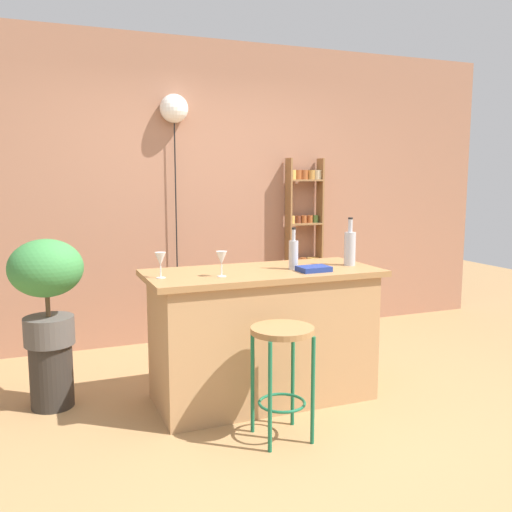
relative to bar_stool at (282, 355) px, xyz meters
The scene contains 13 objects.
ground 0.61m from the bar_stool, 67.64° to the left, with size 12.00×12.00×0.00m, color #A37A4C.
back_wall 2.43m from the bar_stool, 86.81° to the left, with size 6.40×0.10×2.80m, color #9E6B51.
kitchen_counter 0.62m from the bar_stool, 78.28° to the left, with size 1.60×0.71×0.91m.
bar_stool is the anchor object (origin of this frame).
spice_shelf 2.46m from the bar_stool, 60.47° to the left, with size 0.37×0.14×1.73m.
plant_stool 1.63m from the bar_stool, 141.71° to the left, with size 0.28×0.28×0.44m, color #2D2823.
potted_plant 1.64m from the bar_stool, 141.71° to the left, with size 0.48×0.43×0.71m.
bottle_vinegar 0.83m from the bar_stool, 59.10° to the left, with size 0.07×0.07×0.29m.
bottle_spirits_clear 1.11m from the bar_stool, 35.82° to the left, with size 0.08×0.08×0.35m.
wine_glass_left 0.97m from the bar_stool, 135.78° to the left, with size 0.07×0.07×0.16m.
wine_glass_center 0.73m from the bar_stool, 114.14° to the left, with size 0.07×0.07×0.16m.
cookbook 0.74m from the bar_stool, 45.38° to the left, with size 0.21×0.15×0.04m, color navy.
pendant_globe_light 2.69m from the bar_stool, 92.64° to the left, with size 0.25×0.25×2.28m.
Camera 1 is at (-1.43, -3.16, 1.55)m, focal length 38.98 mm.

